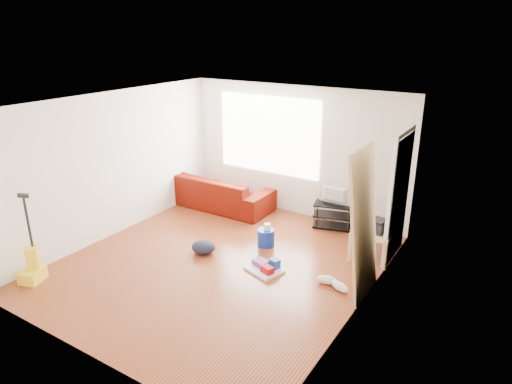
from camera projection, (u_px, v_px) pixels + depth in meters
The scene contains 13 objects.
room at pixel (227, 186), 6.81m from camera, with size 4.51×5.01×2.51m.
sofa at pixel (219, 206), 9.44m from camera, with size 2.26×0.88×0.66m, color #380802.
tv_stand at pixel (332, 215), 8.37m from camera, with size 0.75×0.54×0.46m.
tv at pixel (334, 195), 8.24m from camera, with size 0.61×0.08×0.35m, color black.
side_table at pixel (373, 235), 7.18m from camera, with size 0.64×0.64×0.49m.
printer at pixel (374, 224), 7.12m from camera, with size 0.42×0.34×0.20m.
bucket at pixel (266, 245), 7.75m from camera, with size 0.29×0.29×0.29m, color navy.
toilet_paper at pixel (267, 234), 7.70m from camera, with size 0.11×0.11×0.10m, color white.
cleaning_tray at pixel (266, 267), 6.93m from camera, with size 0.61×0.54×0.18m.
backpack at pixel (204, 253), 7.48m from camera, with size 0.39×0.31×0.22m, color #181E31.
sneakers at pixel (333, 283), 6.49m from camera, with size 0.55×0.28×0.12m.
vacuum at pixel (32, 265), 6.60m from camera, with size 0.37×0.39×1.34m.
door_panel at pixel (358, 292), 6.38m from camera, with size 0.04×0.83×2.07m, color tan.
Camera 1 is at (3.85, -5.07, 3.50)m, focal length 32.00 mm.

